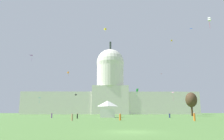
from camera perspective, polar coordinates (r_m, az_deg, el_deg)
ground_plane at (r=20.90m, az=4.99°, el=-15.91°), size 800.00×800.00×0.00m
capitol_building at (r=190.25m, az=-0.46°, el=-6.07°), size 148.48×24.33×64.87m
event_tent at (r=74.40m, az=-1.16°, el=-10.23°), size 5.14×4.81×5.63m
tree_east_mid at (r=110.61m, az=20.10°, el=-7.41°), size 7.02×7.87×11.07m
person_navy_lawn_far_left at (r=72.88m, az=14.90°, el=-11.52°), size 0.60×0.60×1.56m
person_navy_near_tree_east at (r=82.16m, az=14.86°, el=-11.40°), size 0.45×0.45×1.61m
person_orange_deep_crowd at (r=49.41m, az=2.15°, el=-12.25°), size 0.56×0.56×1.61m
person_purple_near_tree_west at (r=70.75m, az=-15.56°, el=-11.45°), size 0.46×0.46×1.65m
person_orange_front_center at (r=48.85m, az=20.84°, el=-11.47°), size 0.49×0.49×1.78m
person_tan_edge_east at (r=48.53m, az=-10.45°, el=-12.12°), size 0.54×0.54×1.57m
person_black_back_right at (r=63.62m, az=-9.10°, el=-11.85°), size 0.46×0.46×1.56m
kite_black_low at (r=136.91m, az=-9.48°, el=-6.42°), size 1.07×1.03×1.05m
kite_gold_high at (r=126.89m, az=15.39°, el=7.48°), size 1.09×1.13×1.00m
kite_cyan_low at (r=121.17m, az=-18.60°, el=-7.19°), size 1.74×1.44×2.30m
kite_pink_low at (r=100.25m, az=15.55°, el=-6.10°), size 1.44×1.44×3.35m
kite_yellow_high at (r=139.55m, az=-1.80°, el=10.68°), size 1.57×1.58×2.46m
kite_violet_mid at (r=101.81m, az=-20.21°, el=3.51°), size 1.47×1.76×2.50m
kite_red_mid at (r=121.96m, az=13.05°, el=-1.07°), size 1.02×1.46×0.31m
kite_green_low at (r=69.37m, az=6.65°, el=-5.38°), size 0.80×0.89×2.50m
kite_blue_mid at (r=71.96m, az=20.22°, el=9.98°), size 1.12×1.10×0.23m
kite_orange_mid at (r=133.70m, az=-11.45°, el=-0.65°), size 1.10×1.08×2.72m
kite_white_high at (r=100.73m, az=24.20°, el=12.05°), size 1.50×1.52×4.76m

